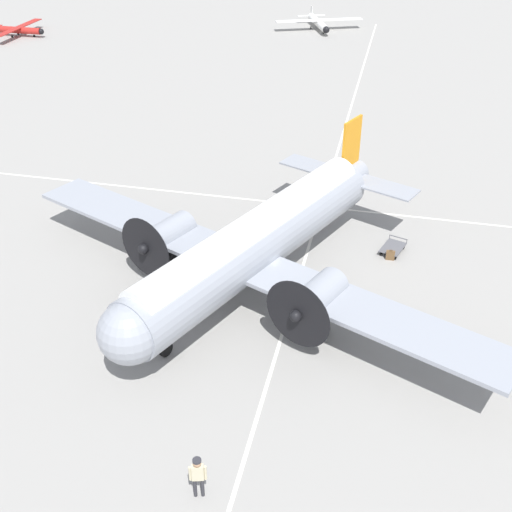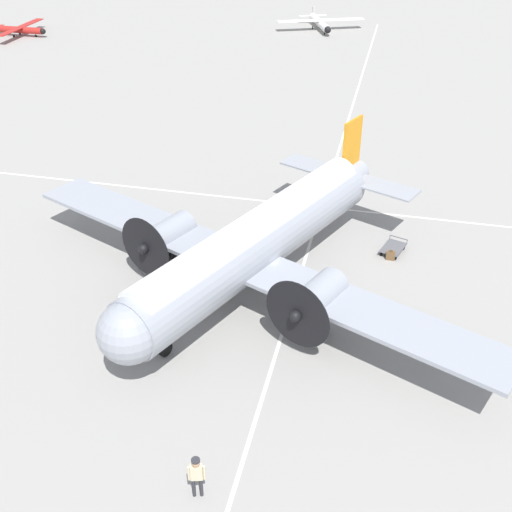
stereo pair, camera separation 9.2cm
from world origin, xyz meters
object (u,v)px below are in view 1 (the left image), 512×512
baggage_cart (393,248)px  suitcase_near_door (390,255)px  crew_foreground (198,473)px  light_aircraft_taxiing (18,30)px  airliner_main (250,245)px  light_aircraft_distant (319,23)px

baggage_cart → suitcase_near_door: bearing=11.6°
crew_foreground → suitcase_near_door: crew_foreground is taller
baggage_cart → light_aircraft_taxiing: bearing=-112.6°
suitcase_near_door → baggage_cart: suitcase_near_door is taller
airliner_main → light_aircraft_taxiing: airliner_main is taller
crew_foreground → light_aircraft_distant: bearing=78.5°
airliner_main → crew_foreground: 12.37m
crew_foreground → light_aircraft_taxiing: bearing=108.9°
crew_foreground → suitcase_near_door: 17.63m
suitcase_near_door → light_aircraft_distant: bearing=102.3°
crew_foreground → light_aircraft_distant: light_aircraft_distant is taller
crew_foreground → light_aircraft_distant: size_ratio=0.17×
light_aircraft_distant → light_aircraft_taxiing: bearing=-94.6°
light_aircraft_distant → light_aircraft_taxiing: light_aircraft_distant is taller
airliner_main → suitcase_near_door: size_ratio=42.70×
crew_foreground → baggage_cart: bearing=55.7°
crew_foreground → light_aircraft_taxiing: crew_foreground is taller
airliner_main → light_aircraft_taxiing: 59.13m
suitcase_near_door → crew_foreground: bearing=-108.7°
airliner_main → light_aircraft_distant: (-4.53, 55.79, -1.79)m
airliner_main → light_aircraft_distant: airliner_main is taller
airliner_main → suitcase_near_door: (6.70, 4.45, -2.36)m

